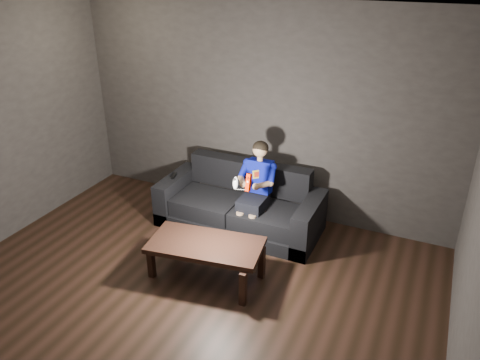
% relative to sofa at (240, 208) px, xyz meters
% --- Properties ---
extents(floor, '(5.00, 5.00, 0.00)m').
position_rel_sofa_xyz_m(floor, '(0.02, -1.93, -0.25)').
color(floor, black).
rests_on(floor, ground).
extents(back_wall, '(5.00, 0.04, 2.70)m').
position_rel_sofa_xyz_m(back_wall, '(0.02, 0.57, 1.10)').
color(back_wall, '#342F2D').
rests_on(back_wall, ground).
extents(ceiling, '(5.00, 5.00, 0.02)m').
position_rel_sofa_xyz_m(ceiling, '(0.02, -1.93, 2.45)').
color(ceiling, white).
rests_on(ceiling, back_wall).
extents(sofa, '(2.01, 0.87, 0.78)m').
position_rel_sofa_xyz_m(sofa, '(0.00, 0.00, 0.00)').
color(sofa, black).
rests_on(sofa, floor).
extents(child, '(0.45, 0.55, 1.10)m').
position_rel_sofa_xyz_m(child, '(0.23, -0.05, 0.43)').
color(child, black).
rests_on(child, sofa).
extents(wii_remote_red, '(0.06, 0.08, 0.20)m').
position_rel_sofa_xyz_m(wii_remote_red, '(0.31, -0.47, 0.64)').
color(wii_remote_red, red).
rests_on(wii_remote_red, child).
extents(nunchuk_white, '(0.08, 0.10, 0.15)m').
position_rel_sofa_xyz_m(nunchuk_white, '(0.15, -0.47, 0.60)').
color(nunchuk_white, silver).
rests_on(nunchuk_white, child).
extents(wii_remote_black, '(0.08, 0.16, 0.03)m').
position_rel_sofa_xyz_m(wii_remote_black, '(-0.91, -0.07, 0.31)').
color(wii_remote_black, black).
rests_on(wii_remote_black, sofa).
extents(coffee_table, '(1.25, 0.75, 0.43)m').
position_rel_sofa_xyz_m(coffee_table, '(0.11, -1.10, 0.12)').
color(coffee_table, black).
rests_on(coffee_table, floor).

